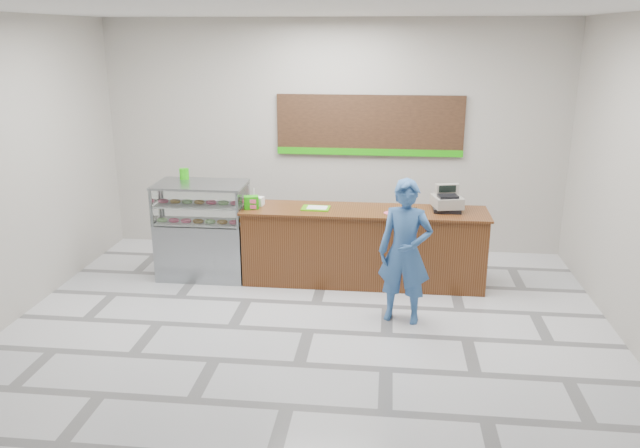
# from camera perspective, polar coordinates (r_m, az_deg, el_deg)

# --- Properties ---
(floor) EXTENTS (7.00, 7.00, 0.00)m
(floor) POSITION_cam_1_polar(r_m,az_deg,el_deg) (7.25, -1.06, -9.74)
(floor) COLOR silver
(floor) RESTS_ON ground
(back_wall) EXTENTS (7.00, 0.00, 7.00)m
(back_wall) POSITION_cam_1_polar(r_m,az_deg,el_deg) (9.58, 1.21, 7.91)
(back_wall) COLOR #B4AEA5
(back_wall) RESTS_ON floor
(ceiling) EXTENTS (7.00, 7.00, 0.00)m
(ceiling) POSITION_cam_1_polar(r_m,az_deg,el_deg) (6.48, -1.24, 19.09)
(ceiling) COLOR silver
(ceiling) RESTS_ON back_wall
(sales_counter) EXTENTS (3.26, 0.76, 1.03)m
(sales_counter) POSITION_cam_1_polar(r_m,az_deg,el_deg) (8.44, 3.99, -2.04)
(sales_counter) COLOR brown
(sales_counter) RESTS_ON floor
(display_case) EXTENTS (1.22, 0.72, 1.33)m
(display_case) POSITION_cam_1_polar(r_m,az_deg,el_deg) (8.75, -10.67, -0.50)
(display_case) COLOR gray
(display_case) RESTS_ON floor
(menu_board) EXTENTS (2.80, 0.06, 0.90)m
(menu_board) POSITION_cam_1_polar(r_m,az_deg,el_deg) (9.48, 4.55, 8.88)
(menu_board) COLOR black
(menu_board) RESTS_ON back_wall
(cash_register) EXTENTS (0.43, 0.44, 0.34)m
(cash_register) POSITION_cam_1_polar(r_m,az_deg,el_deg) (8.36, 11.53, 2.05)
(cash_register) COLOR black
(cash_register) RESTS_ON sales_counter
(card_terminal) EXTENTS (0.09, 0.16, 0.04)m
(card_terminal) POSITION_cam_1_polar(r_m,az_deg,el_deg) (8.25, 8.66, 1.23)
(card_terminal) COLOR black
(card_terminal) RESTS_ON sales_counter
(serving_tray) EXTENTS (0.38, 0.28, 0.02)m
(serving_tray) POSITION_cam_1_polar(r_m,az_deg,el_deg) (8.30, -0.38, 1.46)
(serving_tray) COLOR #51B70B
(serving_tray) RESTS_ON sales_counter
(napkin_box) EXTENTS (0.15, 0.15, 0.11)m
(napkin_box) POSITION_cam_1_polar(r_m,az_deg,el_deg) (8.51, -5.65, 2.10)
(napkin_box) COLOR white
(napkin_box) RESTS_ON sales_counter
(straw_cup) EXTENTS (0.08, 0.08, 0.12)m
(straw_cup) POSITION_cam_1_polar(r_m,az_deg,el_deg) (8.53, -6.04, 2.15)
(straw_cup) COLOR silver
(straw_cup) RESTS_ON sales_counter
(promo_box) EXTENTS (0.22, 0.18, 0.17)m
(promo_box) POSITION_cam_1_polar(r_m,az_deg,el_deg) (8.35, -6.31, 1.98)
(promo_box) COLOR #21AE0A
(promo_box) RESTS_ON sales_counter
(donut_decal) EXTENTS (0.16, 0.16, 0.00)m
(donut_decal) POSITION_cam_1_polar(r_m,az_deg,el_deg) (8.16, 6.41, 1.02)
(donut_decal) COLOR #FB5986
(donut_decal) RESTS_ON sales_counter
(green_cup_left) EXTENTS (0.10, 0.10, 0.15)m
(green_cup_left) POSITION_cam_1_polar(r_m,az_deg,el_deg) (8.86, -12.21, 4.51)
(green_cup_left) COLOR #21AE0A
(green_cup_left) RESTS_ON display_case
(green_cup_right) EXTENTS (0.10, 0.10, 0.15)m
(green_cup_right) POSITION_cam_1_polar(r_m,az_deg,el_deg) (8.86, -12.41, 4.50)
(green_cup_right) COLOR #21AE0A
(green_cup_right) RESTS_ON display_case
(customer) EXTENTS (0.69, 0.52, 1.71)m
(customer) POSITION_cam_1_polar(r_m,az_deg,el_deg) (7.27, 7.78, -2.54)
(customer) COLOR #305A96
(customer) RESTS_ON floor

